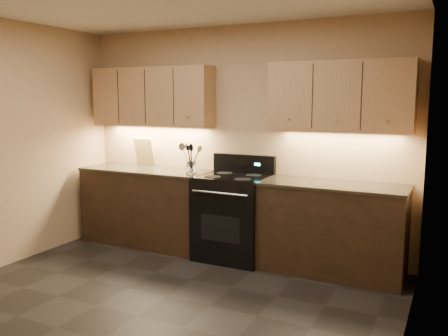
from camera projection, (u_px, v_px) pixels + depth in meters
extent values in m
plane|color=black|center=(137.00, 316.00, 3.90)|extent=(4.00, 4.00, 0.00)
cube|color=tan|center=(239.00, 140.00, 5.49)|extent=(4.00, 0.04, 2.60)
cube|color=tan|center=(404.00, 179.00, 2.83)|extent=(0.04, 4.00, 2.60)
cube|color=black|center=(148.00, 207.00, 5.83)|extent=(1.60, 0.60, 0.90)
cube|color=#3E3527|center=(147.00, 170.00, 5.76)|extent=(1.62, 0.62, 0.03)
cube|color=black|center=(332.00, 230.00, 4.82)|extent=(1.44, 0.60, 0.90)
cube|color=#3E3527|center=(333.00, 185.00, 4.76)|extent=(1.46, 0.62, 0.03)
cube|color=black|center=(233.00, 218.00, 5.28)|extent=(0.76, 0.65, 0.92)
cube|color=black|center=(233.00, 177.00, 5.22)|extent=(0.70, 0.60, 0.01)
cube|color=black|center=(244.00, 164.00, 5.45)|extent=(0.76, 0.07, 0.22)
cube|color=#19E5F2|center=(257.00, 164.00, 5.34)|extent=(0.06, 0.00, 0.03)
cylinder|color=silver|center=(219.00, 193.00, 4.93)|extent=(0.65, 0.02, 0.02)
cube|color=black|center=(220.00, 229.00, 5.00)|extent=(0.46, 0.00, 0.28)
cylinder|color=black|center=(213.00, 177.00, 5.16)|extent=(0.18, 0.18, 0.00)
cylinder|color=black|center=(243.00, 179.00, 5.00)|extent=(0.18, 0.18, 0.00)
cylinder|color=black|center=(225.00, 173.00, 5.43)|extent=(0.18, 0.18, 0.00)
cylinder|color=black|center=(254.00, 175.00, 5.27)|extent=(0.18, 0.18, 0.00)
cube|color=tan|center=(152.00, 97.00, 5.76)|extent=(1.60, 0.30, 0.70)
cube|color=tan|center=(340.00, 96.00, 4.76)|extent=(1.44, 0.30, 0.70)
cube|color=#B2B5BA|center=(147.00, 150.00, 6.08)|extent=(0.08, 0.01, 0.12)
cylinder|color=white|center=(191.00, 168.00, 5.37)|extent=(0.12, 0.12, 0.14)
cylinder|color=white|center=(191.00, 173.00, 5.38)|extent=(0.11, 0.11, 0.02)
cube|color=tan|center=(144.00, 152.00, 6.05)|extent=(0.29, 0.11, 0.35)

